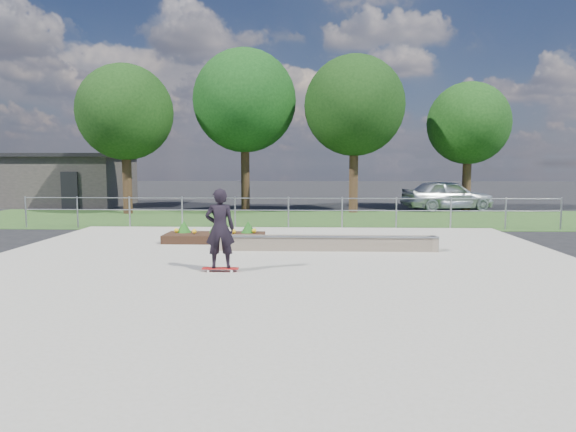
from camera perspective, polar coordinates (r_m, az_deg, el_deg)
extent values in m
plane|color=black|center=(11.80, -1.24, -6.06)|extent=(120.00, 120.00, 0.00)
cube|color=#27471C|center=(22.67, 0.36, -0.29)|extent=(30.00, 8.00, 0.02)
cube|color=gray|center=(11.79, -1.24, -5.92)|extent=(15.00, 15.00, 0.06)
cylinder|color=#989BA0|center=(21.89, -27.12, 0.40)|extent=(0.06, 0.06, 1.20)
cylinder|color=gray|center=(20.99, -22.35, 0.39)|extent=(0.06, 0.06, 1.20)
cylinder|color=#919499|center=(20.24, -17.18, 0.39)|extent=(0.06, 0.06, 1.20)
cylinder|color=#9B9FA4|center=(19.68, -11.68, 0.38)|extent=(0.06, 0.06, 1.20)
cylinder|color=gray|center=(19.30, -5.90, 0.36)|extent=(0.06, 0.06, 1.20)
cylinder|color=gray|center=(19.13, 0.05, 0.34)|extent=(0.06, 0.06, 1.20)
cylinder|color=#95989E|center=(19.16, 6.03, 0.32)|extent=(0.06, 0.06, 1.20)
cylinder|color=gray|center=(19.40, 11.94, 0.30)|extent=(0.06, 0.06, 1.20)
cylinder|color=#9C9EA5|center=(19.84, 17.63, 0.27)|extent=(0.06, 0.06, 1.20)
cylinder|color=#92959A|center=(20.47, 23.03, 0.24)|extent=(0.06, 0.06, 1.20)
cylinder|color=gray|center=(21.27, 28.07, 0.21)|extent=(0.06, 0.06, 1.20)
cylinder|color=gray|center=(19.08, 0.05, 1.99)|extent=(20.00, 0.04, 0.04)
cylinder|color=#919398|center=(19.12, 0.05, 0.64)|extent=(20.00, 0.04, 0.04)
cube|color=#322E2C|center=(32.98, -24.40, 3.53)|extent=(8.00, 5.00, 2.80)
cube|color=black|center=(32.97, -24.51, 6.14)|extent=(8.40, 5.40, 0.20)
cube|color=black|center=(29.84, -23.10, 2.63)|extent=(0.90, 0.10, 2.00)
cylinder|color=#311E13|center=(26.03, -17.43, 3.44)|extent=(0.44, 0.44, 2.93)
sphere|color=black|center=(26.13, -17.66, 10.94)|extent=(4.55, 4.55, 4.55)
cylinder|color=black|center=(26.72, -4.77, 4.23)|extent=(0.44, 0.44, 3.38)
sphere|color=black|center=(26.90, -4.84, 12.64)|extent=(5.25, 5.25, 5.25)
cylinder|color=#362115|center=(25.65, 7.29, 3.88)|extent=(0.44, 0.44, 3.15)
sphere|color=black|center=(25.79, 7.40, 12.07)|extent=(4.90, 4.90, 4.90)
cylinder|color=#362415|center=(28.30, 19.21, 3.33)|extent=(0.44, 0.44, 2.70)
sphere|color=black|center=(28.36, 19.43, 9.70)|extent=(4.20, 4.20, 4.20)
cube|color=brown|center=(14.13, 4.33, -3.02)|extent=(6.00, 0.40, 0.40)
cylinder|color=gray|center=(13.90, 4.36, -2.34)|extent=(6.00, 0.06, 0.06)
cube|color=#68594C|center=(14.31, -7.37, -2.94)|extent=(0.15, 0.42, 0.40)
cube|color=#6B5E4F|center=(14.54, 15.84, -2.98)|extent=(0.15, 0.42, 0.40)
cube|color=black|center=(15.81, -8.15, -2.39)|extent=(3.00, 1.20, 0.25)
sphere|color=yellow|center=(16.13, -12.30, -1.57)|extent=(0.14, 0.14, 0.14)
sphere|color=yellow|center=(15.80, -10.37, -1.68)|extent=(0.14, 0.14, 0.14)
sphere|color=yellow|center=(15.88, -8.10, -1.61)|extent=(0.14, 0.14, 0.14)
sphere|color=gold|center=(15.59, -6.06, -1.72)|extent=(0.14, 0.14, 0.14)
sphere|color=yellow|center=(15.71, -3.79, -1.64)|extent=(0.14, 0.14, 0.14)
cone|color=#174C15|center=(16.22, -11.49, -1.16)|extent=(0.44, 0.44, 0.36)
cone|color=#1E4814|center=(16.01, -8.01, -1.19)|extent=(0.44, 0.44, 0.36)
cone|color=#154915|center=(15.87, -4.45, -1.21)|extent=(0.44, 0.44, 0.36)
cylinder|color=silver|center=(11.44, -8.87, -6.07)|extent=(0.05, 0.03, 0.05)
cylinder|color=white|center=(11.61, -8.70, -5.89)|extent=(0.05, 0.03, 0.05)
cylinder|color=white|center=(11.36, -6.28, -6.13)|extent=(0.05, 0.03, 0.05)
cylinder|color=white|center=(11.53, -6.15, -5.94)|extent=(0.05, 0.03, 0.05)
cylinder|color=gray|center=(11.52, -8.79, -5.85)|extent=(0.02, 0.18, 0.02)
cylinder|color=#98989D|center=(11.44, -6.22, -5.91)|extent=(0.02, 0.18, 0.02)
cube|color=#A51414|center=(11.47, -7.51, -5.78)|extent=(0.80, 0.21, 0.02)
imported|color=black|center=(11.33, -7.57, -1.38)|extent=(0.69, 0.49, 1.76)
imported|color=silver|center=(28.04, 17.27, 2.23)|extent=(4.96, 2.85, 1.59)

